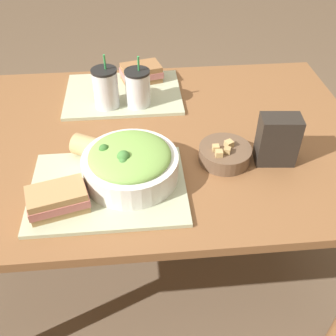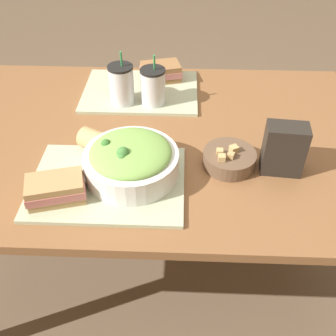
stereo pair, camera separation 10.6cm
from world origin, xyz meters
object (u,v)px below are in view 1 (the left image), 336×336
sandwich_far (140,73)px  chip_bag (276,140)px  baguette_near (101,151)px  drink_cup_dark (105,89)px  drink_cup_red (137,89)px  soup_bowl (224,154)px  salad_bowl (129,163)px  sandwich_near (56,200)px

sandwich_far → chip_bag: bearing=-68.0°
baguette_near → chip_bag: bearing=-65.6°
sandwich_far → chip_bag: chip_bag is taller
drink_cup_dark → drink_cup_red: bearing=0.0°
soup_bowl → drink_cup_dark: drink_cup_dark is taller
salad_bowl → sandwich_far: size_ratio=1.56×
sandwich_far → drink_cup_red: 0.18m
salad_bowl → drink_cup_dark: (-0.08, 0.39, 0.01)m
sandwich_near → drink_cup_red: drink_cup_red is taller
sandwich_far → drink_cup_dark: 0.22m
sandwich_near → drink_cup_dark: size_ratio=0.89×
soup_bowl → baguette_near: baguette_near is taller
baguette_near → chip_bag: size_ratio=1.22×
baguette_near → drink_cup_dark: size_ratio=0.97×
drink_cup_dark → chip_bag: 0.61m
salad_bowl → drink_cup_dark: size_ratio=1.38×
sandwich_far → chip_bag: size_ratio=1.11×
drink_cup_red → sandwich_near: bearing=-114.3°
salad_bowl → sandwich_near: 0.22m
drink_cup_dark → drink_cup_red: drink_cup_dark is taller
soup_bowl → sandwich_far: sandwich_far is taller
salad_bowl → drink_cup_red: drink_cup_red is taller
soup_bowl → sandwich_near: 0.50m
drink_cup_dark → chip_bag: drink_cup_dark is taller
baguette_near → chip_bag: 0.51m
drink_cup_dark → chip_bag: bearing=-34.1°
salad_bowl → baguette_near: salad_bowl is taller
baguette_near → drink_cup_red: size_ratio=1.02×
drink_cup_dark → drink_cup_red: 0.11m
drink_cup_red → soup_bowl: bearing=-52.9°
sandwich_near → drink_cup_red: size_ratio=0.94×
baguette_near → drink_cup_dark: bearing=27.4°
drink_cup_red → sandwich_far: bearing=84.3°
sandwich_far → drink_cup_dark: bearing=-140.7°
drink_cup_red → chip_bag: size_ratio=1.19×
salad_bowl → soup_bowl: salad_bowl is taller
salad_bowl → sandwich_far: bearing=84.7°
sandwich_near → chip_bag: size_ratio=1.11×
salad_bowl → baguette_near: bearing=133.6°
sandwich_near → chip_bag: bearing=-1.2°
sandwich_far → chip_bag: (0.38, -0.52, 0.03)m
salad_bowl → drink_cup_red: (0.03, 0.39, 0.01)m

